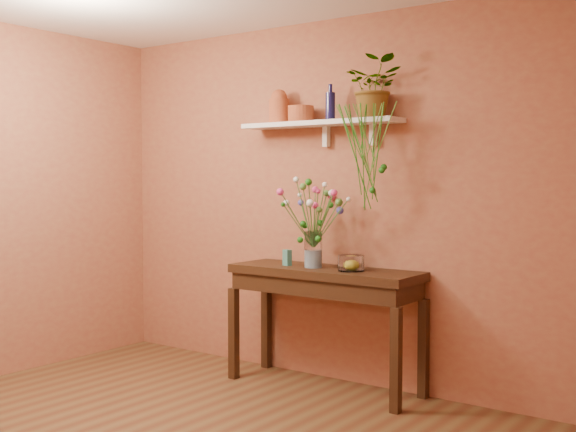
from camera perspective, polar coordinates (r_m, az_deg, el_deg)
room at (r=4.01m, az=-13.25°, el=0.49°), size 4.04×4.04×2.70m
sideboard at (r=5.27m, az=2.86°, el=-5.45°), size 1.44×0.46×0.87m
wall_shelf at (r=5.39m, az=2.59°, el=7.20°), size 1.30×0.24×0.19m
terracotta_jug at (r=5.63m, az=-0.70°, el=8.52°), size 0.18×0.18×0.26m
terracotta_pot at (r=5.47m, az=1.01°, el=8.00°), size 0.24×0.24×0.12m
blue_bottle at (r=5.34m, az=3.34°, el=8.62°), size 0.08×0.08×0.26m
spider_plant at (r=5.17m, az=6.83°, el=9.97°), size 0.46×0.43×0.42m
plant_fronds at (r=4.99m, az=6.49°, el=4.62°), size 0.47×0.25×0.73m
glass_vase at (r=5.26m, az=1.99°, el=-2.83°), size 0.13×0.13×0.27m
bouquet at (r=5.23m, az=2.14°, el=0.83°), size 0.47×0.54×0.51m
glass_bowl at (r=5.09m, az=4.95°, el=-3.74°), size 0.18×0.18×0.11m
lemon at (r=5.10m, az=4.98°, el=-3.83°), size 0.07×0.07×0.07m
carton at (r=5.38m, az=-0.06°, el=-3.28°), size 0.07×0.06×0.12m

